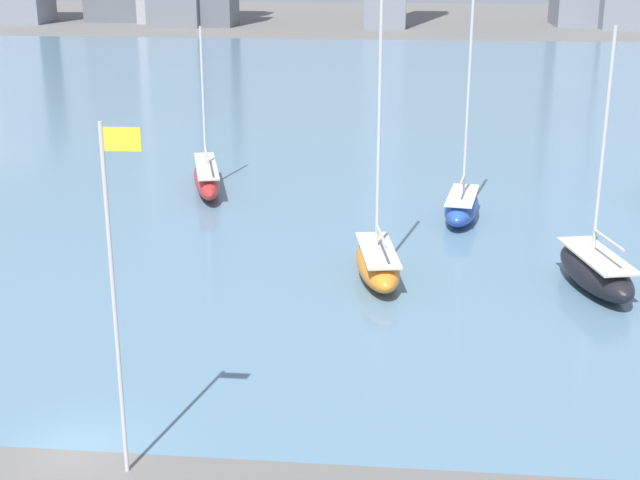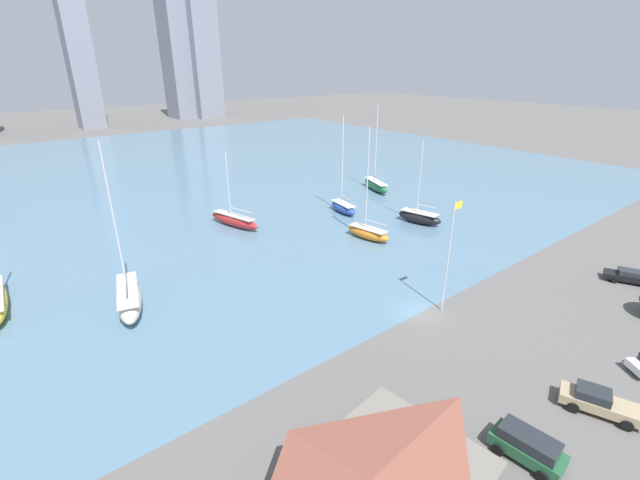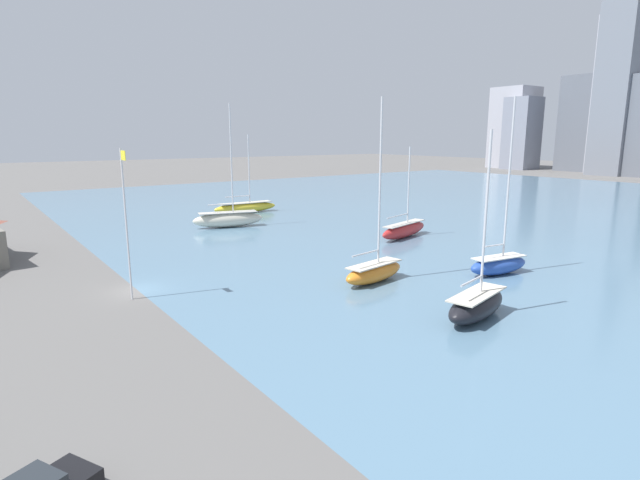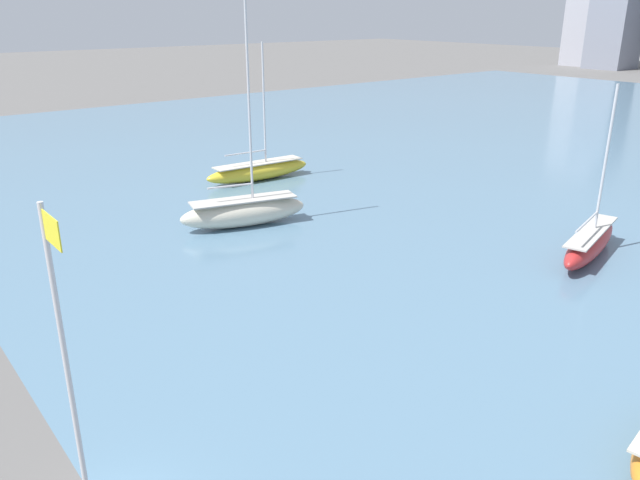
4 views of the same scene
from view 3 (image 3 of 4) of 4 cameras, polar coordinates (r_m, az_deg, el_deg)
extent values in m
plane|color=#605E5B|center=(43.66, -20.12, -5.41)|extent=(500.00, 500.00, 0.00)
cube|color=slate|center=(91.27, 27.22, 2.63)|extent=(180.00, 140.00, 0.00)
cylinder|color=silver|center=(40.13, -21.24, 1.50)|extent=(0.14, 0.14, 11.50)
cube|color=yellow|center=(39.02, -21.57, 8.98)|extent=(1.10, 0.03, 0.70)
cube|color=#A8A8B2|center=(222.46, 21.27, 11.83)|extent=(14.72, 14.48, 31.99)
cube|color=gray|center=(213.55, 22.06, 11.20)|extent=(10.56, 11.32, 27.47)
cube|color=slate|center=(209.44, 27.67, 11.67)|extent=(14.00, 8.23, 34.22)
cube|color=#A8A8B2|center=(201.84, 31.06, 13.96)|extent=(14.29, 10.34, 52.20)
cube|color=slate|center=(193.14, 30.94, 15.42)|extent=(10.80, 10.60, 60.71)
cube|color=slate|center=(191.59, 32.33, 10.92)|extent=(12.16, 10.90, 31.47)
ellipsoid|color=orange|center=(43.36, 6.21, -3.73)|extent=(3.19, 7.22, 1.64)
cube|color=beige|center=(43.16, 6.23, -2.74)|extent=(2.61, 5.92, 0.10)
cube|color=#2D2D33|center=(43.48, 6.19, -4.30)|extent=(0.36, 1.27, 0.74)
cylinder|color=silver|center=(42.39, 6.88, 6.57)|extent=(0.18, 0.18, 13.87)
cylinder|color=silver|center=(41.99, 5.25, -1.52)|extent=(0.70, 3.40, 0.14)
ellipsoid|color=#B72828|center=(63.16, 9.60, 1.12)|extent=(4.26, 9.99, 1.82)
cube|color=#BCB7AD|center=(63.01, 9.63, 1.89)|extent=(3.49, 8.19, 0.10)
cube|color=#2D2D33|center=(63.25, 9.59, 0.67)|extent=(0.62, 1.76, 0.82)
cylinder|color=silver|center=(63.04, 10.11, 6.21)|extent=(0.18, 0.18, 9.36)
cylinder|color=silver|center=(61.35, 8.87, 2.74)|extent=(1.42, 4.78, 0.14)
ellipsoid|color=#284CA8|center=(48.33, 19.73, -2.74)|extent=(2.97, 6.74, 1.65)
cube|color=silver|center=(48.15, 19.79, -1.85)|extent=(2.43, 5.52, 0.10)
cube|color=#2D2D33|center=(48.44, 19.69, -3.27)|extent=(0.33, 1.18, 0.74)
cylinder|color=silver|center=(47.45, 20.79, 6.59)|extent=(0.18, 0.18, 14.10)
cylinder|color=silver|center=(47.43, 19.34, -0.59)|extent=(0.49, 2.31, 0.14)
ellipsoid|color=beige|center=(70.56, -10.45, 2.31)|extent=(4.72, 9.99, 2.12)
cube|color=#BCB7AD|center=(70.41, -10.48, 3.13)|extent=(3.87, 8.19, 0.10)
cube|color=#2D2D33|center=(70.66, -10.43, 1.85)|extent=(0.59, 1.73, 0.96)
cylinder|color=silver|center=(69.87, -10.11, 9.15)|extent=(0.18, 0.18, 14.65)
cylinder|color=silver|center=(70.07, -11.30, 4.00)|extent=(0.99, 3.34, 0.14)
ellipsoid|color=black|center=(36.20, 17.46, -7.19)|extent=(3.85, 7.40, 1.83)
cube|color=beige|center=(35.93, 17.54, -5.88)|extent=(3.16, 6.07, 0.10)
cube|color=#2D2D33|center=(36.36, 17.41, -7.94)|extent=(0.44, 1.27, 0.82)
cylinder|color=silver|center=(35.21, 18.44, 2.95)|extent=(0.18, 0.18, 10.96)
cylinder|color=silver|center=(34.69, 16.96, -4.49)|extent=(0.86, 3.11, 0.14)
ellipsoid|color=yellow|center=(83.77, -8.51, 3.69)|extent=(2.72, 11.05, 1.71)
cube|color=beige|center=(83.66, -8.53, 4.23)|extent=(2.23, 9.07, 0.10)
cube|color=#2D2D33|center=(83.83, -8.50, 3.37)|extent=(0.25, 1.98, 0.77)
cylinder|color=silver|center=(83.49, -8.13, 8.06)|extent=(0.18, 0.18, 11.02)
cylinder|color=silver|center=(82.97, -9.40, 4.94)|extent=(0.35, 4.35, 0.14)
camera|label=1|loc=(33.25, -63.92, 12.22)|focal=50.00mm
camera|label=2|loc=(72.88, -47.20, 16.62)|focal=24.00mm
camera|label=4|loc=(25.31, -21.78, 18.13)|focal=35.00mm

